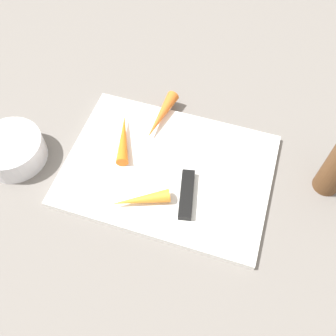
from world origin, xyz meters
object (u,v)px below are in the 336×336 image
Objects in this scene: carrot_longest at (161,116)px; small_bowl at (12,150)px; carrot_medium at (123,138)px; cutting_board at (168,170)px; knife at (187,188)px; carrot_shortest at (141,200)px.

carrot_longest is 0.28m from small_bowl.
cutting_board is at bearing -126.18° from carrot_medium.
small_bowl reaches higher than knife.
carrot_shortest is at bearing -165.02° from carrot_medium.
cutting_board is at bearing -132.85° from carrot_shortest.
carrot_shortest reaches higher than cutting_board.
carrot_medium is at bearing -154.74° from small_bowl.
cutting_board is 3.73× the size of carrot_shortest.
carrot_shortest is 0.84× the size of small_bowl.
carrot_medium is (0.05, 0.07, -0.00)m from carrot_longest.
carrot_longest is at bearing -109.59° from carrot_shortest.
knife is at bearing -175.73° from small_bowl.
knife is 0.15m from carrot_medium.
knife is 0.16m from carrot_longest.
carrot_longest is 1.20× the size of carrot_shortest.
knife is 1.87× the size of carrot_medium.
knife is 0.32m from small_bowl.
carrot_shortest is at bearing 74.39° from cutting_board.
carrot_medium is at bearing 54.71° from knife.
carrot_longest is 1.01× the size of small_bowl.
carrot_longest reaches higher than carrot_medium.
small_bowl is at bearing 96.47° from carrot_medium.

